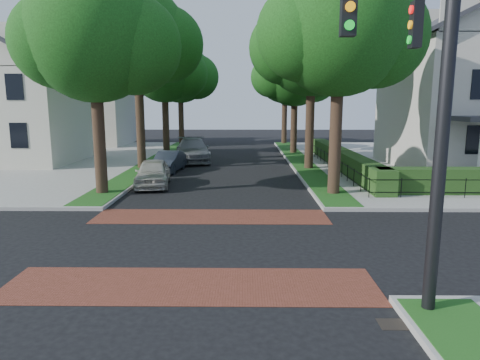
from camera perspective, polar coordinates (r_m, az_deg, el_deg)
name	(u,v)px	position (r m, az deg, el deg)	size (l,w,h in m)	color
ground	(203,243)	(13.65, -4.90, -8.36)	(120.00, 120.00, 0.00)	black
crosswalk_far	(211,216)	(16.70, -3.85, -4.87)	(9.00, 2.20, 0.01)	brown
crosswalk_near	(191,285)	(10.68, -6.59, -13.78)	(9.00, 2.20, 0.01)	brown
storm_drain	(395,324)	(9.48, 20.00, -17.63)	(0.65, 0.45, 0.01)	black
grass_strip_ne	(299,160)	(32.51, 7.90, 2.68)	(1.60, 29.80, 0.02)	#1B4D16
grass_strip_nw	(156,160)	(32.94, -11.10, 2.69)	(1.60, 29.80, 0.02)	#1B4D16
tree_right_near	(341,29)	(20.84, 13.30, 19.00)	(7.75, 6.67, 10.66)	black
tree_right_mid	(313,45)	(28.70, 9.73, 17.33)	(8.25, 7.09, 11.22)	black
tree_right_far	(296,73)	(37.44, 7.47, 14.01)	(7.25, 6.23, 9.74)	black
tree_right_back	(286,75)	(46.41, 6.15, 13.72)	(7.50, 6.45, 10.20)	black
tree_left_near	(97,38)	(21.40, -18.48, 17.54)	(7.50, 6.45, 10.20)	black
tree_left_mid	(140,39)	(29.19, -13.25, 17.80)	(8.00, 6.88, 11.48)	black
tree_left_far	(166,70)	(37.80, -9.87, 14.23)	(7.00, 6.02, 9.86)	black
tree_left_back	(181,74)	(46.71, -7.82, 13.84)	(7.75, 6.66, 10.44)	black
hedge_main_road	(342,159)	(28.83, 13.49, 2.74)	(1.00, 18.00, 1.20)	#1F4016
fence_main_road	(330,161)	(28.68, 11.92, 2.46)	(0.06, 18.00, 0.90)	black
house_left_near	(10,94)	(35.16, -28.36, 10.11)	(10.00, 9.00, 10.14)	beige
house_left_far	(83,97)	(47.92, -20.20, 10.38)	(10.00, 9.00, 10.14)	beige
traffic_signal	(431,84)	(9.21, 24.10, 11.66)	(2.17, 2.00, 8.00)	black
parked_car_front	(153,173)	(23.06, -11.54, 0.94)	(1.70, 4.23, 1.44)	#B5B1A2
parked_car_middle	(169,162)	(27.81, -9.51, 2.43)	(1.40, 4.02, 1.32)	#1F252E
parked_car_rear	(193,150)	(32.56, -6.32, 3.97)	(2.41, 5.94, 1.72)	slate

